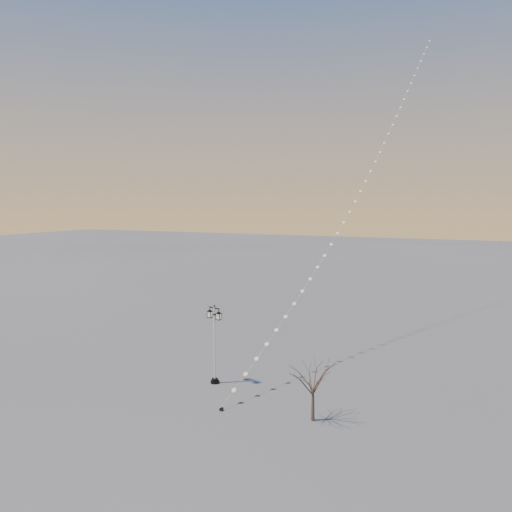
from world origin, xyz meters
The scene contains 4 objects.
ground centered at (0.00, 0.00, 0.00)m, with size 300.00×300.00×0.00m, color #565656.
street_lamp centered at (-2.55, 2.63, 3.00)m, with size 1.32×0.78×5.42m.
bare_tree centered at (5.40, -0.28, 2.39)m, with size 2.07×2.07×3.44m.
kite_train centered at (3.10, 21.23, 16.48)m, with size 6.67×45.56×33.16m.
Camera 1 is at (13.92, -26.63, 12.32)m, focal length 35.56 mm.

